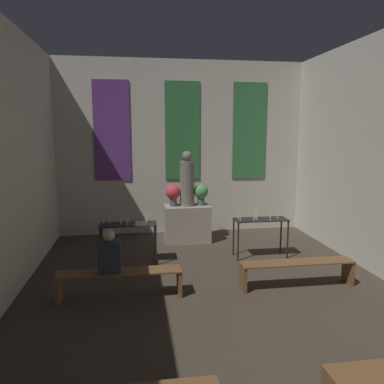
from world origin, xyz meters
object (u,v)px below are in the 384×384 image
at_px(pew_back_left, 120,278).
at_px(pew_back_right, 297,268).
at_px(flower_vase_left, 173,193).
at_px(person_seated, 109,254).
at_px(altar, 187,223).
at_px(candle_rack_right, 260,225).
at_px(statue, 187,181).
at_px(flower_vase_right, 201,193).
at_px(candle_rack_left, 128,230).

xyz_separation_m(pew_back_left, pew_back_right, (3.03, 0.00, 0.00)).
bearing_deg(flower_vase_left, person_seated, -113.74).
relative_size(altar, pew_back_right, 0.55).
relative_size(candle_rack_right, person_seated, 1.63).
height_order(flower_vase_left, person_seated, flower_vase_left).
bearing_deg(candle_rack_right, statue, 134.90).
height_order(pew_back_left, pew_back_right, same).
bearing_deg(flower_vase_right, flower_vase_left, 180.00).
distance_m(flower_vase_right, candle_rack_right, 1.82).
distance_m(pew_back_left, person_seated, 0.45).
xyz_separation_m(statue, person_seated, (-1.67, -3.02, -0.74)).
xyz_separation_m(candle_rack_right, pew_back_left, (-2.91, -1.62, -0.38)).
height_order(statue, flower_vase_right, statue).
distance_m(pew_back_left, pew_back_right, 3.03).
xyz_separation_m(flower_vase_right, candle_rack_right, (1.05, -1.40, -0.50)).
xyz_separation_m(candle_rack_left, pew_back_right, (2.92, -1.62, -0.38)).
height_order(pew_back_right, person_seated, person_seated).
bearing_deg(candle_rack_left, flower_vase_left, 52.89).
relative_size(statue, candle_rack_right, 1.16).
bearing_deg(flower_vase_left, candle_rack_left, -127.11).
bearing_deg(flower_vase_left, candle_rack_right, -38.83).
relative_size(altar, pew_back_left, 0.55).
height_order(flower_vase_right, candle_rack_right, flower_vase_right).
bearing_deg(flower_vase_right, pew_back_left, -121.64).
relative_size(flower_vase_left, pew_back_right, 0.26).
height_order(candle_rack_left, candle_rack_right, same).
bearing_deg(pew_back_right, flower_vase_right, 111.23).
bearing_deg(candle_rack_right, person_seated, -152.15).
bearing_deg(person_seated, candle_rack_right, 27.85).
distance_m(candle_rack_left, pew_back_right, 3.36).
relative_size(flower_vase_left, flower_vase_right, 1.00).
xyz_separation_m(statue, pew_back_left, (-1.52, -3.02, -1.17)).
relative_size(pew_back_left, pew_back_right, 1.00).
distance_m(altar, person_seated, 3.47).
bearing_deg(candle_rack_right, pew_back_right, -85.68).
bearing_deg(altar, candle_rack_left, -135.08).
bearing_deg(flower_vase_left, statue, -0.00).
height_order(altar, candle_rack_right, candle_rack_right).
distance_m(statue, flower_vase_left, 0.45).
xyz_separation_m(flower_vase_left, pew_back_left, (-1.17, -3.02, -0.87)).
bearing_deg(person_seated, candle_rack_left, 80.52).
bearing_deg(pew_back_left, statue, 63.33).
distance_m(statue, candle_rack_left, 2.13).
bearing_deg(statue, flower_vase_left, 180.00).
bearing_deg(statue, person_seated, -118.97).
distance_m(altar, candle_rack_left, 2.00).
distance_m(altar, pew_back_left, 3.38).
xyz_separation_m(statue, flower_vase_left, (-0.34, 0.00, -0.30)).
bearing_deg(flower_vase_left, altar, 0.00).
distance_m(flower_vase_right, candle_rack_left, 2.29).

